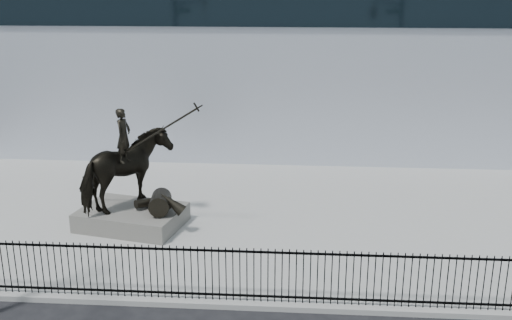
{
  "coord_description": "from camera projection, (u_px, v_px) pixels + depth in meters",
  "views": [
    {
      "loc": [
        0.85,
        -12.49,
        8.22
      ],
      "look_at": [
        -0.49,
        6.0,
        2.52
      ],
      "focal_mm": 42.0,
      "sensor_mm": 36.0,
      "label": 1
    }
  ],
  "objects": [
    {
      "name": "building",
      "position": [
        284.0,
        49.0,
        32.12
      ],
      "size": [
        44.0,
        14.0,
        9.0
      ],
      "primitive_type": "cube",
      "color": "#B4BAC4",
      "rests_on": "ground"
    },
    {
      "name": "equestrian_statue",
      "position": [
        130.0,
        172.0,
        19.64
      ],
      "size": [
        4.16,
        3.04,
        3.59
      ],
      "rotation": [
        0.0,
        0.0,
        -0.22
      ],
      "color": "black",
      "rests_on": "statue_plinth"
    },
    {
      "name": "plaza",
      "position": [
        272.0,
        218.0,
        21.03
      ],
      "size": [
        30.0,
        12.0,
        0.15
      ],
      "primitive_type": "cube",
      "color": "#9B9B98",
      "rests_on": "ground"
    },
    {
      "name": "picket_fence",
      "position": [
        262.0,
        275.0,
        15.31
      ],
      "size": [
        22.1,
        0.1,
        1.5
      ],
      "color": "black",
      "rests_on": "plaza"
    },
    {
      "name": "statue_plinth",
      "position": [
        132.0,
        217.0,
        20.13
      ],
      "size": [
        3.72,
        2.93,
        0.62
      ],
      "primitive_type": "cube",
      "rotation": [
        0.0,
        0.0,
        -0.22
      ],
      "color": "#625F5A",
      "rests_on": "plaza"
    }
  ]
}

